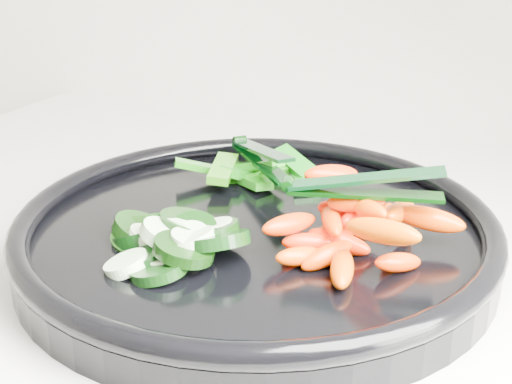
% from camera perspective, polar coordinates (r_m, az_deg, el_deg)
% --- Properties ---
extents(veggie_tray, '(0.40, 0.40, 0.04)m').
position_cam_1_polar(veggie_tray, '(0.56, -0.00, -3.29)').
color(veggie_tray, black).
rests_on(veggie_tray, counter).
extents(cucumber_pile, '(0.13, 0.12, 0.04)m').
position_cam_1_polar(cucumber_pile, '(0.52, -6.76, -3.68)').
color(cucumber_pile, black).
rests_on(cucumber_pile, veggie_tray).
extents(carrot_pile, '(0.14, 0.15, 0.05)m').
position_cam_1_polar(carrot_pile, '(0.52, 7.95, -2.60)').
color(carrot_pile, '#E34300').
rests_on(carrot_pile, veggie_tray).
extents(pepper_pile, '(0.13, 0.10, 0.04)m').
position_cam_1_polar(pepper_pile, '(0.65, -0.38, 1.70)').
color(pepper_pile, '#1C720A').
rests_on(pepper_pile, veggie_tray).
extents(tong_carrot, '(0.11, 0.05, 0.02)m').
position_cam_1_polar(tong_carrot, '(0.51, 8.32, 0.48)').
color(tong_carrot, black).
rests_on(tong_carrot, carrot_pile).
extents(tong_pepper, '(0.09, 0.09, 0.02)m').
position_cam_1_polar(tong_pepper, '(0.64, 0.31, 2.94)').
color(tong_pepper, black).
rests_on(tong_pepper, pepper_pile).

